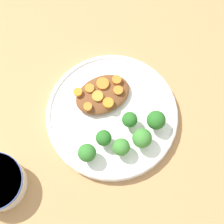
# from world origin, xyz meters

# --- Properties ---
(ground_plane) EXTENTS (4.00, 4.00, 0.00)m
(ground_plane) POSITION_xyz_m (0.00, 0.00, 0.00)
(ground_plane) COLOR tan
(plate) EXTENTS (0.29, 0.29, 0.03)m
(plate) POSITION_xyz_m (0.00, 0.00, 0.01)
(plate) COLOR white
(plate) RESTS_ON ground_plane
(stew_mound) EXTENTS (0.12, 0.09, 0.02)m
(stew_mound) POSITION_xyz_m (-0.00, 0.05, 0.03)
(stew_mound) COLOR brown
(stew_mound) RESTS_ON plate
(broccoli_floret_0) EXTENTS (0.04, 0.04, 0.05)m
(broccoli_floret_0) POSITION_xyz_m (0.03, -0.08, 0.05)
(broccoli_floret_0) COLOR #7FA85B
(broccoli_floret_0) RESTS_ON plate
(broccoli_floret_1) EXTENTS (0.03, 0.03, 0.05)m
(broccoli_floret_1) POSITION_xyz_m (-0.04, -0.05, 0.05)
(broccoli_floret_1) COLOR #759E51
(broccoli_floret_1) RESTS_ON plate
(broccoli_floret_2) EXTENTS (0.04, 0.04, 0.05)m
(broccoli_floret_2) POSITION_xyz_m (0.07, -0.06, 0.05)
(broccoli_floret_2) COLOR #7FA85B
(broccoli_floret_2) RESTS_ON plate
(broccoli_floret_3) EXTENTS (0.03, 0.03, 0.05)m
(broccoli_floret_3) POSITION_xyz_m (0.02, -0.04, 0.05)
(broccoli_floret_3) COLOR #759E51
(broccoli_floret_3) RESTS_ON plate
(broccoli_floret_4) EXTENTS (0.04, 0.04, 0.05)m
(broccoli_floret_4) POSITION_xyz_m (-0.09, -0.06, 0.05)
(broccoli_floret_4) COLOR #759E51
(broccoli_floret_4) RESTS_ON plate
(broccoli_floret_5) EXTENTS (0.04, 0.04, 0.05)m
(broccoli_floret_5) POSITION_xyz_m (-0.02, -0.08, 0.05)
(broccoli_floret_5) COLOR #759E51
(broccoli_floret_5) RESTS_ON plate
(carrot_slice_0) EXTENTS (0.03, 0.03, 0.01)m
(carrot_slice_0) POSITION_xyz_m (0.01, 0.06, 0.05)
(carrot_slice_0) COLOR orange
(carrot_slice_0) RESTS_ON stew_mound
(carrot_slice_1) EXTENTS (0.02, 0.02, 0.01)m
(carrot_slice_1) POSITION_xyz_m (0.00, 0.02, 0.05)
(carrot_slice_1) COLOR orange
(carrot_slice_1) RESTS_ON stew_mound
(carrot_slice_2) EXTENTS (0.02, 0.02, 0.01)m
(carrot_slice_2) POSITION_xyz_m (-0.05, 0.07, 0.05)
(carrot_slice_2) COLOR orange
(carrot_slice_2) RESTS_ON stew_mound
(carrot_slice_3) EXTENTS (0.02, 0.02, 0.01)m
(carrot_slice_3) POSITION_xyz_m (-0.04, 0.03, 0.05)
(carrot_slice_3) COLOR orange
(carrot_slice_3) RESTS_ON stew_mound
(carrot_slice_4) EXTENTS (0.02, 0.02, 0.01)m
(carrot_slice_4) POSITION_xyz_m (0.04, 0.06, 0.05)
(carrot_slice_4) COLOR orange
(carrot_slice_4) RESTS_ON stew_mound
(carrot_slice_5) EXTENTS (0.02, 0.02, 0.00)m
(carrot_slice_5) POSITION_xyz_m (-0.02, 0.07, 0.05)
(carrot_slice_5) COLOR orange
(carrot_slice_5) RESTS_ON stew_mound
(carrot_slice_6) EXTENTS (0.02, 0.02, 0.00)m
(carrot_slice_6) POSITION_xyz_m (0.03, 0.04, 0.05)
(carrot_slice_6) COLOR orange
(carrot_slice_6) RESTS_ON stew_mound
(carrot_slice_7) EXTENTS (0.02, 0.02, 0.01)m
(carrot_slice_7) POSITION_xyz_m (-0.01, 0.04, 0.05)
(carrot_slice_7) COLOR orange
(carrot_slice_7) RESTS_ON stew_mound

